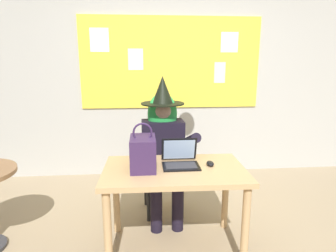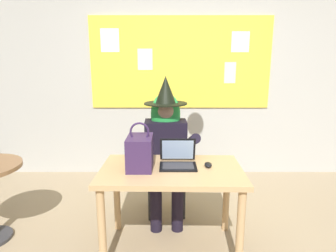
{
  "view_description": "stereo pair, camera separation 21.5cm",
  "coord_description": "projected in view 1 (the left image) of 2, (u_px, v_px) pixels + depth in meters",
  "views": [
    {
      "loc": [
        -0.38,
        -2.09,
        1.56
      ],
      "look_at": [
        -0.17,
        0.38,
        1.0
      ],
      "focal_mm": 30.55,
      "sensor_mm": 36.0,
      "label": 1
    },
    {
      "loc": [
        -0.17,
        -2.1,
        1.56
      ],
      "look_at": [
        -0.17,
        0.38,
        1.0
      ],
      "focal_mm": 30.55,
      "sensor_mm": 36.0,
      "label": 2
    }
  ],
  "objects": [
    {
      "name": "wall_back_bulletin",
      "position": [
        171.0,
        69.0,
        3.87
      ],
      "size": [
        5.55,
        1.95,
        2.92
      ],
      "color": "#B2B2AD",
      "rests_on": "ground"
    },
    {
      "name": "person_costumed",
      "position": [
        163.0,
        140.0,
        2.85
      ],
      "size": [
        0.6,
        0.69,
        1.43
      ],
      "rotation": [
        0.0,
        0.0,
        -1.54
      ],
      "color": "black",
      "rests_on": "ground"
    },
    {
      "name": "chair_at_desk",
      "position": [
        162.0,
        163.0,
        3.03
      ],
      "size": [
        0.45,
        0.45,
        0.91
      ],
      "rotation": [
        0.0,
        0.0,
        -1.5
      ],
      "color": "#4C1E19",
      "rests_on": "ground"
    },
    {
      "name": "computer_mouse",
      "position": [
        210.0,
        163.0,
        2.37
      ],
      "size": [
        0.06,
        0.11,
        0.03
      ],
      "primitive_type": "ellipsoid",
      "rotation": [
        0.0,
        0.0,
        -0.04
      ],
      "color": "black",
      "rests_on": "desk_main"
    },
    {
      "name": "desk_main",
      "position": [
        174.0,
        180.0,
        2.33
      ],
      "size": [
        1.16,
        0.71,
        0.72
      ],
      "rotation": [
        0.0,
        0.0,
        -0.02
      ],
      "color": "tan",
      "rests_on": "ground"
    },
    {
      "name": "ground_plane",
      "position": [
        192.0,
        251.0,
        2.41
      ],
      "size": [
        24.0,
        24.0,
        0.0
      ],
      "primitive_type": "plane",
      "color": "tan"
    },
    {
      "name": "laptop",
      "position": [
        180.0,
        159.0,
        2.37
      ],
      "size": [
        0.3,
        0.27,
        0.22
      ],
      "rotation": [
        0.0,
        0.0,
        -0.0
      ],
      "color": "black",
      "rests_on": "desk_main"
    },
    {
      "name": "handbag",
      "position": [
        143.0,
        153.0,
        2.27
      ],
      "size": [
        0.2,
        0.3,
        0.38
      ],
      "rotation": [
        0.0,
        0.0,
        -0.24
      ],
      "color": "#38234C",
      "rests_on": "desk_main"
    }
  ]
}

